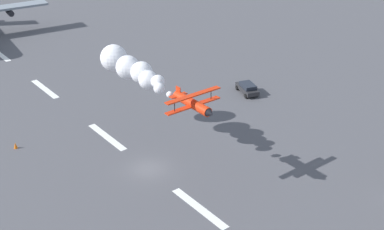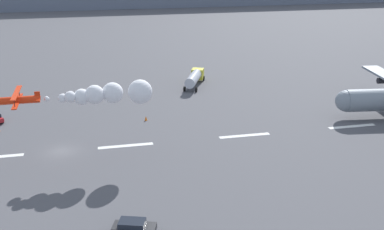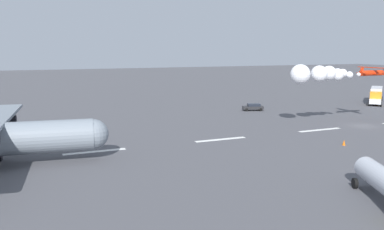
% 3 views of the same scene
% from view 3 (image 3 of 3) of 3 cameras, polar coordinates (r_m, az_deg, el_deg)
% --- Properties ---
extents(ground_plane, '(440.00, 440.00, 0.00)m').
position_cam_3_polar(ground_plane, '(75.66, 22.75, -1.41)').
color(ground_plane, '#4C4C51').
rests_on(ground_plane, ground).
extents(runway_stripe_4, '(8.00, 0.90, 0.01)m').
position_cam_3_polar(runway_stripe_4, '(69.52, 17.50, -2.01)').
color(runway_stripe_4, white).
rests_on(runway_stripe_4, ground).
extents(runway_stripe_5, '(8.00, 0.90, 0.01)m').
position_cam_3_polar(runway_stripe_5, '(59.52, 4.03, -3.45)').
color(runway_stripe_5, white).
rests_on(runway_stripe_5, ground).
extents(runway_stripe_6, '(8.00, 0.90, 0.01)m').
position_cam_3_polar(runway_stripe_6, '(53.96, -13.49, -5.02)').
color(runway_stripe_6, white).
rests_on(runway_stripe_6, ground).
extents(cargo_transport_plane, '(24.15, 31.65, 10.97)m').
position_cam_3_polar(cargo_transport_plane, '(50.27, -25.37, -2.89)').
color(cargo_transport_plane, gray).
rests_on(cargo_transport_plane, ground).
extents(stunt_biplane_red, '(20.45, 6.55, 3.28)m').
position_cam_3_polar(stunt_biplane_red, '(71.94, 17.73, 5.53)').
color(stunt_biplane_red, red).
extents(semi_truck_orange, '(11.88, 10.98, 3.70)m').
position_cam_3_polar(semi_truck_orange, '(108.66, 24.47, 2.65)').
color(semi_truck_orange, silver).
rests_on(semi_truck_orange, ground).
extents(followme_car_yellow, '(4.69, 3.06, 1.52)m').
position_cam_3_polar(followme_car_yellow, '(87.83, 8.58, 1.14)').
color(followme_car_yellow, '#262628').
rests_on(followme_car_yellow, ground).
extents(traffic_cone_far, '(0.44, 0.44, 0.75)m').
position_cam_3_polar(traffic_cone_far, '(59.56, 20.57, -3.65)').
color(traffic_cone_far, orange).
rests_on(traffic_cone_far, ground).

